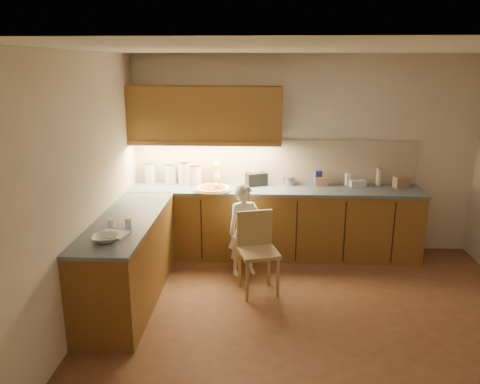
# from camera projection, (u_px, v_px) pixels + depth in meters

# --- Properties ---
(room) EXTENTS (4.54, 4.50, 2.62)m
(room) POSITION_uv_depth(u_px,v_px,m) (323.00, 156.00, 4.18)
(room) COLOR brown
(room) RESTS_ON ground
(l_counter) EXTENTS (3.77, 2.62, 0.92)m
(l_counter) POSITION_uv_depth(u_px,v_px,m) (230.00, 233.00, 5.75)
(l_counter) COLOR brown
(l_counter) RESTS_ON ground
(backsplash) EXTENTS (3.75, 0.02, 0.58)m
(backsplash) POSITION_uv_depth(u_px,v_px,m) (275.00, 162.00, 6.23)
(backsplash) COLOR #B9A78F
(backsplash) RESTS_ON l_counter
(upper_cabinets) EXTENTS (1.95, 0.36, 0.73)m
(upper_cabinets) POSITION_uv_depth(u_px,v_px,m) (205.00, 114.00, 5.95)
(upper_cabinets) COLOR brown
(upper_cabinets) RESTS_ON ground
(pizza_on_board) EXTENTS (0.48, 0.48, 0.19)m
(pizza_on_board) POSITION_uv_depth(u_px,v_px,m) (213.00, 189.00, 5.92)
(pizza_on_board) COLOR #A17B50
(pizza_on_board) RESTS_ON l_counter
(child) EXTENTS (0.48, 0.39, 1.12)m
(child) POSITION_uv_depth(u_px,v_px,m) (245.00, 230.00, 5.56)
(child) COLOR silver
(child) RESTS_ON ground
(wooden_chair) EXTENTS (0.50, 0.50, 0.90)m
(wooden_chair) POSITION_uv_depth(u_px,v_px,m) (257.00, 246.00, 5.18)
(wooden_chair) COLOR tan
(wooden_chair) RESTS_ON ground
(mixing_bowl) EXTENTS (0.27, 0.27, 0.06)m
(mixing_bowl) POSITION_uv_depth(u_px,v_px,m) (106.00, 238.00, 4.23)
(mixing_bowl) COLOR silver
(mixing_bowl) RESTS_ON l_counter
(canister_a) EXTENTS (0.14, 0.14, 0.29)m
(canister_a) POSITION_uv_depth(u_px,v_px,m) (150.00, 172.00, 6.26)
(canister_a) COLOR silver
(canister_a) RESTS_ON l_counter
(canister_b) EXTENTS (0.16, 0.16, 0.28)m
(canister_b) POSITION_uv_depth(u_px,v_px,m) (170.00, 173.00, 6.25)
(canister_b) COLOR white
(canister_b) RESTS_ON l_counter
(canister_c) EXTENTS (0.17, 0.17, 0.33)m
(canister_c) POSITION_uv_depth(u_px,v_px,m) (185.00, 173.00, 6.17)
(canister_c) COLOR white
(canister_c) RESTS_ON l_counter
(canister_d) EXTENTS (0.17, 0.17, 0.28)m
(canister_d) POSITION_uv_depth(u_px,v_px,m) (195.00, 174.00, 6.19)
(canister_d) COLOR white
(canister_d) RESTS_ON l_counter
(oil_jug) EXTENTS (0.12, 0.10, 0.31)m
(oil_jug) POSITION_uv_depth(u_px,v_px,m) (217.00, 174.00, 6.21)
(oil_jug) COLOR gold
(oil_jug) RESTS_ON l_counter
(toaster) EXTENTS (0.30, 0.24, 0.18)m
(toaster) POSITION_uv_depth(u_px,v_px,m) (256.00, 179.00, 6.14)
(toaster) COLOR black
(toaster) RESTS_ON l_counter
(steel_pot) EXTENTS (0.15, 0.15, 0.12)m
(steel_pot) POSITION_uv_depth(u_px,v_px,m) (289.00, 181.00, 6.18)
(steel_pot) COLOR #ABABAF
(steel_pot) RESTS_ON l_counter
(blue_box) EXTENTS (0.11, 0.10, 0.19)m
(blue_box) POSITION_uv_depth(u_px,v_px,m) (318.00, 178.00, 6.16)
(blue_box) COLOR #313E94
(blue_box) RESTS_ON l_counter
(card_box_a) EXTENTS (0.16, 0.12, 0.11)m
(card_box_a) POSITION_uv_depth(u_px,v_px,m) (321.00, 181.00, 6.15)
(card_box_a) COLOR tan
(card_box_a) RESTS_ON l_counter
(white_bottle) EXTENTS (0.07, 0.07, 0.16)m
(white_bottle) POSITION_uv_depth(u_px,v_px,m) (348.00, 180.00, 6.14)
(white_bottle) COLOR white
(white_bottle) RESTS_ON l_counter
(flat_pack) EXTENTS (0.22, 0.17, 0.08)m
(flat_pack) POSITION_uv_depth(u_px,v_px,m) (357.00, 183.00, 6.14)
(flat_pack) COLOR silver
(flat_pack) RESTS_ON l_counter
(tall_jar) EXTENTS (0.08, 0.08, 0.24)m
(tall_jar) POSITION_uv_depth(u_px,v_px,m) (379.00, 177.00, 6.13)
(tall_jar) COLOR beige
(tall_jar) RESTS_ON l_counter
(card_box_b) EXTENTS (0.20, 0.17, 0.14)m
(card_box_b) POSITION_uv_depth(u_px,v_px,m) (401.00, 182.00, 6.05)
(card_box_b) COLOR #A37F58
(card_box_b) RESTS_ON l_counter
(dough_cloth) EXTENTS (0.30, 0.26, 0.02)m
(dough_cloth) POSITION_uv_depth(u_px,v_px,m) (113.00, 234.00, 4.39)
(dough_cloth) COLOR white
(dough_cloth) RESTS_ON l_counter
(spice_jar_a) EXTENTS (0.08, 0.08, 0.09)m
(spice_jar_a) POSITION_uv_depth(u_px,v_px,m) (111.00, 223.00, 4.59)
(spice_jar_a) COLOR white
(spice_jar_a) RESTS_ON l_counter
(spice_jar_b) EXTENTS (0.08, 0.08, 0.08)m
(spice_jar_b) POSITION_uv_depth(u_px,v_px,m) (128.00, 222.00, 4.62)
(spice_jar_b) COLOR white
(spice_jar_b) RESTS_ON l_counter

